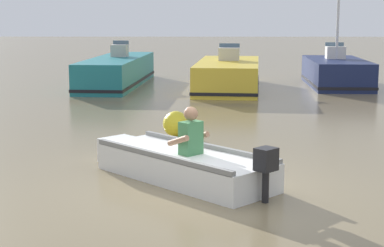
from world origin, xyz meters
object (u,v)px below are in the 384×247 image
object	(u,v)px
moored_boat_teal	(117,72)
moored_boat_navy	(336,73)
rowboat_with_person	(181,164)
moored_boat_yellow	(228,76)
mooring_buoy	(176,124)

from	to	relation	value
moored_boat_teal	moored_boat_navy	size ratio (longest dim) A/B	1.49
rowboat_with_person	moored_boat_navy	xyz separation A→B (m)	(5.17, 12.80, 0.22)
moored_boat_yellow	mooring_buoy	bearing A→B (deg)	-99.93
moored_boat_navy	mooring_buoy	size ratio (longest dim) A/B	8.23
moored_boat_yellow	moored_boat_navy	world-z (taller)	moored_boat_navy
moored_boat_teal	moored_boat_yellow	size ratio (longest dim) A/B	1.20
moored_boat_teal	moored_boat_navy	bearing A→B (deg)	-1.30
moored_boat_yellow	mooring_buoy	xyz separation A→B (m)	(-1.46, -8.36, -0.19)
mooring_buoy	moored_boat_yellow	bearing A→B (deg)	80.07
moored_boat_yellow	rowboat_with_person	bearing A→B (deg)	-96.00
rowboat_with_person	moored_boat_navy	world-z (taller)	moored_boat_navy
moored_boat_teal	moored_boat_navy	distance (m)	7.93
rowboat_with_person	moored_boat_yellow	bearing A→B (deg)	84.00
rowboat_with_person	moored_boat_yellow	world-z (taller)	moored_boat_yellow
moored_boat_navy	mooring_buoy	xyz separation A→B (m)	(-5.39, -9.39, -0.19)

